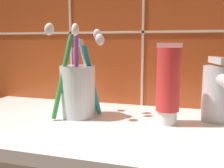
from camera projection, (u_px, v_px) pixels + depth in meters
sink_counter at (119, 129)px, 45.28cm from camera, size 70.62×30.01×2.00cm
tile_wall_backsplash at (136, 5)px, 55.88cm from camera, size 80.62×1.72×49.62cm
toothbrush_cup at (78, 88)px, 48.94cm from camera, size 10.18×10.27×18.14cm
toothpaste_tube at (168, 85)px, 44.07cm from camera, size 4.35×4.14×14.46cm
sink_faucet at (218, 91)px, 45.39cm from camera, size 5.59×11.66×11.93cm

